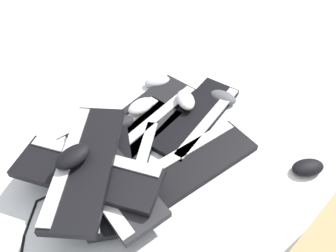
# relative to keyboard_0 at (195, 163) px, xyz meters

# --- Properties ---
(ground_plane) EXTENTS (3.20, 3.20, 0.00)m
(ground_plane) POSITION_rel_keyboard_0_xyz_m (-0.09, -0.02, -0.01)
(ground_plane) COLOR silver
(keyboard_0) EXTENTS (0.22, 0.46, 0.03)m
(keyboard_0) POSITION_rel_keyboard_0_xyz_m (0.00, 0.00, 0.00)
(keyboard_0) COLOR black
(keyboard_0) RESTS_ON ground
(keyboard_1) EXTENTS (0.22, 0.46, 0.03)m
(keyboard_1) POSITION_rel_keyboard_0_xyz_m (-0.14, 0.17, 0.00)
(keyboard_1) COLOR black
(keyboard_1) RESTS_ON ground
(keyboard_2) EXTENTS (0.19, 0.45, 0.03)m
(keyboard_2) POSITION_rel_keyboard_0_xyz_m (-0.29, 0.05, 0.00)
(keyboard_2) COLOR black
(keyboard_2) RESTS_ON ground
(keyboard_3) EXTENTS (0.19, 0.45, 0.03)m
(keyboard_3) POSITION_rel_keyboard_0_xyz_m (-0.24, -0.09, 0.00)
(keyboard_3) COLOR #232326
(keyboard_3) RESTS_ON ground
(keyboard_4) EXTENTS (0.37, 0.45, 0.03)m
(keyboard_4) POSITION_rel_keyboard_0_xyz_m (-0.15, -0.18, 0.00)
(keyboard_4) COLOR black
(keyboard_4) RESTS_ON ground
(keyboard_5) EXTENTS (0.45, 0.38, 0.03)m
(keyboard_5) POSITION_rel_keyboard_0_xyz_m (-0.16, -0.23, 0.03)
(keyboard_5) COLOR black
(keyboard_5) RESTS_ON keyboard_4
(keyboard_6) EXTENTS (0.46, 0.21, 0.03)m
(keyboard_6) POSITION_rel_keyboard_0_xyz_m (-0.13, -0.26, 0.06)
(keyboard_6) COLOR #232326
(keyboard_6) RESTS_ON keyboard_5
(keyboard_7) EXTENTS (0.46, 0.33, 0.03)m
(keyboard_7) POSITION_rel_keyboard_0_xyz_m (-0.16, -0.30, 0.09)
(keyboard_7) COLOR black
(keyboard_7) RESTS_ON keyboard_6
(keyboard_8) EXTENTS (0.40, 0.43, 0.03)m
(keyboard_8) POSITION_rel_keyboard_0_xyz_m (-0.17, -0.29, 0.12)
(keyboard_8) COLOR black
(keyboard_8) RESTS_ON keyboard_7
(mouse_0) EXTENTS (0.12, 0.09, 0.04)m
(mouse_0) POSITION_rel_keyboard_0_xyz_m (-0.13, 0.32, 0.01)
(mouse_0) COLOR #4C4C51
(mouse_0) RESTS_ON ground
(mouse_1) EXTENTS (0.11, 0.13, 0.04)m
(mouse_1) POSITION_rel_keyboard_0_xyz_m (0.28, 0.24, 0.01)
(mouse_1) COLOR black
(mouse_1) RESTS_ON ground
(mouse_2) EXTENTS (0.11, 0.13, 0.04)m
(mouse_2) POSITION_rel_keyboard_0_xyz_m (-0.30, -0.08, 0.04)
(mouse_2) COLOR black
(mouse_2) RESTS_ON keyboard_3
(mouse_3) EXTENTS (0.07, 0.11, 0.04)m
(mouse_3) POSITION_rel_keyboard_0_xyz_m (-0.31, 0.04, 0.04)
(mouse_3) COLOR silver
(mouse_3) RESTS_ON keyboard_2
(mouse_4) EXTENTS (0.11, 0.13, 0.04)m
(mouse_4) POSITION_rel_keyboard_0_xyz_m (-0.39, 0.21, 0.01)
(mouse_4) COLOR #B7B7BC
(mouse_4) RESTS_ON ground
(mouse_5) EXTENTS (0.07, 0.11, 0.04)m
(mouse_5) POSITION_rel_keyboard_0_xyz_m (-0.19, -0.32, 0.16)
(mouse_5) COLOR black
(mouse_5) RESTS_ON keyboard_8
(mouse_6) EXTENTS (0.13, 0.11, 0.04)m
(mouse_6) POSITION_rel_keyboard_0_xyz_m (-0.21, 0.18, 0.04)
(mouse_6) COLOR silver
(mouse_6) RESTS_ON keyboard_1
(cable_0) EXTENTS (0.17, 0.55, 0.01)m
(cable_0) POSITION_rel_keyboard_0_xyz_m (-0.18, -0.50, -0.01)
(cable_0) COLOR black
(cable_0) RESTS_ON ground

